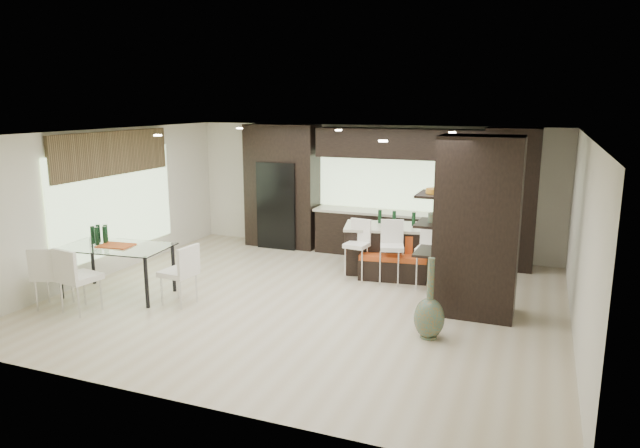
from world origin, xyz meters
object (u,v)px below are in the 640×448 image
at_px(stool_right, 429,262).
at_px(dining_table, 118,271).
at_px(kitchen_island, 402,249).
at_px(stool_mid, 392,259).
at_px(stool_left, 356,256).
at_px(chair_far, 53,279).
at_px(chair_end, 179,277).
at_px(floor_vase, 430,298).
at_px(chair_near, 80,282).
at_px(bench, 393,267).

height_order(stool_right, dining_table, stool_right).
xyz_separation_m(stool_right, dining_table, (-4.75, -2.26, -0.05)).
distance_m(kitchen_island, stool_mid, 0.76).
xyz_separation_m(stool_left, stool_mid, (0.66, -0.01, 0.01)).
bearing_deg(kitchen_island, chair_far, -153.41).
height_order(kitchen_island, chair_end, chair_end).
height_order(floor_vase, chair_far, floor_vase).
bearing_deg(stool_mid, floor_vase, -79.13).
height_order(stool_left, floor_vase, floor_vase).
relative_size(chair_near, chair_far, 1.03).
distance_m(stool_right, chair_far, 6.13).
distance_m(bench, floor_vase, 2.66).
xyz_separation_m(floor_vase, dining_table, (-5.17, -0.12, -0.15)).
relative_size(chair_near, chair_end, 1.05).
xyz_separation_m(stool_mid, dining_table, (-4.09, -2.27, -0.03)).
bearing_deg(stool_right, stool_left, -178.25).
distance_m(stool_left, chair_far, 5.05).
bearing_deg(floor_vase, stool_mid, 116.65).
bearing_deg(stool_right, dining_table, -152.17).
xyz_separation_m(floor_vase, chair_far, (-5.72, -0.94, -0.11)).
bearing_deg(stool_mid, stool_left, 163.68).
bearing_deg(kitchen_island, chair_near, -149.78).
distance_m(chair_near, chair_end, 1.46).
bearing_deg(stool_right, chair_near, -144.56).
bearing_deg(chair_near, dining_table, 99.55).
height_order(stool_mid, bench, stool_mid).
height_order(kitchen_island, chair_far, chair_far).
xyz_separation_m(stool_mid, bench, (-0.02, 0.24, -0.22)).
bearing_deg(chair_near, chair_far, -171.25).
height_order(dining_table, chair_near, chair_near).
height_order(stool_right, chair_near, chair_near).
bearing_deg(dining_table, chair_far, -129.61).
bearing_deg(bench, stool_mid, -91.76).
xyz_separation_m(stool_left, chair_end, (-2.23, -2.28, 0.01)).
bearing_deg(bench, chair_far, -151.79).
height_order(stool_left, dining_table, stool_left).
distance_m(stool_mid, chair_far, 5.58).
relative_size(chair_far, chair_end, 1.02).
height_order(stool_right, chair_end, stool_right).
bearing_deg(kitchen_island, stool_right, -62.63).
distance_m(bench, chair_end, 3.81).
distance_m(stool_right, dining_table, 5.26).
bearing_deg(stool_left, chair_near, -130.96).
relative_size(stool_mid, dining_table, 0.52).
xyz_separation_m(kitchen_island, stool_left, (-0.66, -0.76, -0.00)).
xyz_separation_m(chair_near, chair_far, (-0.55, 0.01, -0.01)).
relative_size(bench, floor_vase, 1.08).
bearing_deg(chair_near, bench, 48.93).
distance_m(floor_vase, dining_table, 5.18).
xyz_separation_m(kitchen_island, chair_end, (-2.89, -3.03, 0.01)).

